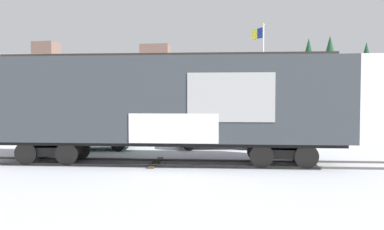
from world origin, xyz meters
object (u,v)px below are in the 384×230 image
object	(u,v)px
freight_car	(165,101)
parked_car_silver	(215,132)
flagpole	(261,64)
parked_car_green	(93,132)

from	to	relation	value
freight_car	parked_car_silver	world-z (taller)	freight_car
freight_car	parked_car_silver	bearing A→B (deg)	65.16
flagpole	parked_car_silver	size ratio (longest dim) A/B	1.87
parked_car_green	flagpole	bearing A→B (deg)	43.10
flagpole	parked_car_green	distance (m)	14.92
parked_car_silver	freight_car	bearing A→B (deg)	-114.84
freight_car	parked_car_green	distance (m)	6.23
freight_car	flagpole	xyz separation A→B (m)	(6.21, 14.04, 2.82)
flagpole	freight_car	bearing A→B (deg)	-113.86
freight_car	parked_car_green	size ratio (longest dim) A/B	3.41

